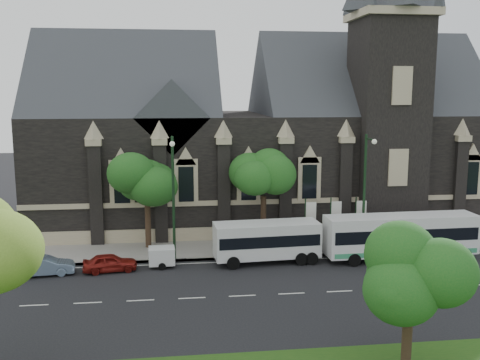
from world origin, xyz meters
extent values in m
plane|color=black|center=(0.00, 0.00, 0.00)|extent=(160.00, 160.00, 0.00)
cube|color=gray|center=(0.00, 9.50, 0.07)|extent=(80.00, 5.00, 0.15)
cube|color=black|center=(4.00, 19.50, 5.00)|extent=(40.00, 15.00, 10.00)
cube|color=#2E3035|center=(-8.00, 19.50, 10.00)|extent=(16.00, 15.00, 15.00)
cube|color=#2E3035|center=(14.00, 19.50, 10.00)|extent=(20.00, 15.00, 15.00)
cube|color=#2E3035|center=(-4.00, 15.00, 10.00)|extent=(6.00, 6.00, 6.00)
cube|color=black|center=(14.00, 13.50, 9.00)|extent=(5.50, 5.50, 18.00)
cube|color=tan|center=(14.00, 13.50, 18.20)|extent=(6.20, 6.20, 0.60)
cube|color=tan|center=(4.00, 11.96, 3.20)|extent=(40.00, 0.22, 0.40)
cube|color=tan|center=(4.00, 11.96, 0.60)|extent=(40.00, 0.25, 1.20)
cube|color=black|center=(2.00, 11.82, 4.80)|extent=(1.20, 0.12, 2.80)
cylinder|color=black|center=(6.00, -9.50, 1.54)|extent=(0.44, 0.44, 3.08)
sphere|color=#1B571C|center=(6.00, -9.50, 4.48)|extent=(3.20, 3.20, 3.20)
sphere|color=#1B571C|center=(6.60, -8.90, 5.08)|extent=(2.40, 2.40, 2.40)
cylinder|color=black|center=(3.00, 10.50, 1.98)|extent=(0.44, 0.44, 3.96)
sphere|color=#1B571C|center=(3.00, 10.50, 5.64)|extent=(3.84, 3.84, 3.84)
sphere|color=#1B571C|center=(3.72, 11.22, 6.36)|extent=(2.88, 2.88, 2.88)
cylinder|color=black|center=(-6.00, 10.50, 1.98)|extent=(0.44, 0.44, 3.96)
sphere|color=#1B571C|center=(-6.00, 10.50, 5.57)|extent=(3.68, 3.68, 3.68)
sphere|color=#1B571C|center=(-5.31, 11.19, 6.26)|extent=(2.76, 2.76, 2.76)
cylinder|color=black|center=(10.00, 7.30, 4.50)|extent=(0.20, 0.20, 9.00)
cylinder|color=black|center=(10.00, 6.50, 8.70)|extent=(0.10, 1.60, 0.10)
sphere|color=silver|center=(10.00, 5.70, 8.60)|extent=(0.36, 0.36, 0.36)
cylinder|color=black|center=(-4.00, 7.30, 4.50)|extent=(0.20, 0.20, 9.00)
cylinder|color=black|center=(-4.00, 6.50, 8.70)|extent=(0.10, 1.60, 0.10)
sphere|color=silver|center=(-4.00, 5.70, 8.60)|extent=(0.36, 0.36, 0.36)
cylinder|color=black|center=(6.00, 9.00, 2.00)|extent=(0.10, 0.10, 4.00)
cube|color=white|center=(6.45, 9.00, 2.60)|extent=(0.80, 0.04, 2.20)
cylinder|color=black|center=(8.00, 9.00, 2.00)|extent=(0.10, 0.10, 4.00)
cube|color=white|center=(8.45, 9.00, 2.60)|extent=(0.80, 0.04, 2.20)
cylinder|color=black|center=(10.00, 9.00, 2.00)|extent=(0.10, 0.10, 4.00)
cube|color=white|center=(10.45, 9.00, 2.60)|extent=(0.80, 0.04, 2.20)
cube|color=silver|center=(12.31, 5.76, 1.84)|extent=(11.15, 2.59, 2.79)
cube|color=black|center=(12.31, 5.76, 2.01)|extent=(10.71, 2.62, 0.91)
cube|color=#348F5E|center=(12.31, 5.76, 0.75)|extent=(10.71, 2.61, 0.35)
cylinder|color=black|center=(8.46, 4.51, 0.45)|extent=(0.91, 0.30, 0.90)
cylinder|color=black|center=(8.40, 6.82, 0.45)|extent=(0.91, 0.30, 0.90)
cylinder|color=black|center=(15.67, 4.69, 0.45)|extent=(0.91, 0.30, 0.90)
cylinder|color=black|center=(15.61, 7.00, 0.45)|extent=(0.91, 0.30, 0.90)
cylinder|color=black|center=(16.78, 4.72, 0.45)|extent=(0.91, 0.30, 0.90)
cylinder|color=black|center=(16.72, 7.03, 0.45)|extent=(0.91, 0.30, 0.90)
cube|color=silver|center=(2.53, 6.20, 1.66)|extent=(7.59, 2.81, 2.43)
cube|color=black|center=(2.53, 6.20, 1.78)|extent=(7.30, 2.83, 0.81)
cylinder|color=black|center=(0.00, 4.87, 0.45)|extent=(0.92, 0.34, 0.90)
cylinder|color=black|center=(-0.15, 7.21, 0.45)|extent=(0.92, 0.34, 0.90)
cylinder|color=black|center=(4.84, 5.17, 0.45)|extent=(0.92, 0.34, 0.90)
cylinder|color=black|center=(4.69, 7.51, 0.45)|extent=(0.92, 0.34, 0.90)
cylinder|color=black|center=(5.58, 5.22, 0.45)|extent=(0.92, 0.34, 0.90)
cylinder|color=black|center=(5.43, 7.56, 0.45)|extent=(0.92, 0.34, 0.90)
cube|color=silver|center=(-4.88, 6.00, 0.80)|extent=(1.83, 1.41, 1.16)
cylinder|color=black|center=(-4.85, 5.33, 0.25)|extent=(0.51, 0.20, 0.50)
cylinder|color=black|center=(-4.91, 6.67, 0.25)|extent=(0.51, 0.20, 0.50)
cylinder|color=black|center=(-3.72, 6.04, 0.49)|extent=(1.07, 0.12, 0.08)
imported|color=#768EAB|center=(-12.59, 5.22, 0.64)|extent=(4.02, 1.81, 1.28)
imported|color=maroon|center=(-8.34, 5.48, 0.61)|extent=(3.77, 1.93, 1.23)
camera|label=1|loc=(-3.82, -30.32, 12.10)|focal=40.29mm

